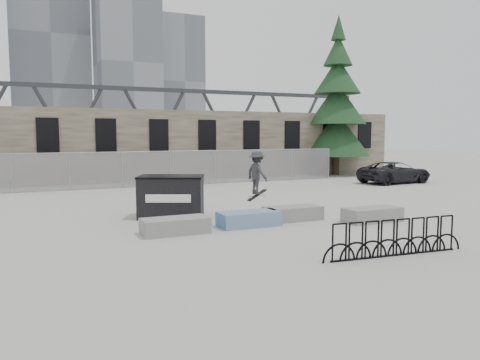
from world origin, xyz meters
The scene contains 14 objects.
ground centered at (0.00, 0.00, 0.00)m, with size 120.00×120.00×0.00m, color #AAABA6.
stone_wall centered at (0.00, 16.24, 2.26)m, with size 36.00×2.58×4.50m.
chainlink_fence centered at (0.00, 12.50, 1.04)m, with size 22.06×0.06×2.02m.
planter_far_left centered at (-3.56, -0.27, 0.26)m, with size 2.00×0.90×0.48m.
planter_center_left centered at (-1.04, -0.15, 0.26)m, with size 2.00×0.90×0.48m.
planter_center_right centered at (0.80, 0.18, 0.26)m, with size 2.00×0.90×0.48m.
planter_offset centered at (3.14, -1.18, 0.26)m, with size 2.00×0.90×0.48m.
dumpster centered at (-2.88, 2.45, 0.76)m, with size 2.65×2.22×1.50m.
bike_rack centered at (0.61, -5.00, 0.44)m, with size 4.03×0.39×0.90m.
spruce_tree centered at (13.18, 14.68, 4.83)m, with size 4.86×4.86×11.50m.
skyline_towers centered at (-1.01, 93.81, 20.79)m, with size 58.00×28.00×48.00m.
truss_bridge centered at (10.00, 55.00, 4.13)m, with size 70.00×3.00×9.80m.
suv centered at (12.91, 8.31, 0.65)m, with size 2.17×4.70×1.31m, color black.
skateboarder centered at (-0.23, 0.89, 1.63)m, with size 0.75×1.07×1.73m.
Camera 1 is at (-7.52, -13.64, 2.98)m, focal length 35.00 mm.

